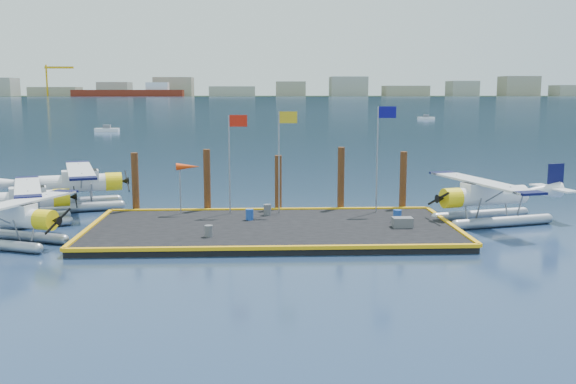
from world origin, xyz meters
The scene contains 22 objects.
ground centered at (0.00, 0.00, 0.00)m, with size 4000.00×4000.00×0.00m, color navy.
dock centered at (0.00, 0.00, 0.20)m, with size 20.00×10.00×0.40m, color black.
dock_bumpers centered at (0.00, 0.00, 0.49)m, with size 20.25×10.25×0.18m, color #F0AA0E, non-canonical shape.
far_backdrop centered at (239.91, 1737.52, 9.45)m, with size 3050.00×2050.00×810.00m.
seaplane_a centered at (-13.36, -2.30, 1.32)m, with size 7.92×8.39×3.03m.
seaplane_b centered at (-14.60, 2.69, 1.37)m, with size 8.19×8.71×3.14m.
seaplane_c centered at (-13.01, 7.83, 1.57)m, with size 9.42×10.08×3.60m.
seaplane_d centered at (12.79, 2.05, 1.49)m, with size 8.94×9.64×3.43m.
drum_0 centered at (-1.28, 1.78, 0.72)m, with size 0.45×0.45×0.63m, color #1C419A.
drum_3 centered at (-3.31, -2.49, 0.70)m, with size 0.43×0.43×0.60m, color #58585D.
drum_4 centered at (7.21, 0.95, 0.74)m, with size 0.48×0.48×0.68m, color #1C419A.
drum_5 centered at (-0.22, 3.22, 0.72)m, with size 0.46×0.46×0.65m, color #58585D.
crate centered at (7.16, -0.61, 0.67)m, with size 1.09×0.72×0.54m, color #58585D.
flagpole_red centered at (-2.29, 3.80, 4.40)m, with size 1.14×0.08×6.00m.
flagpole_yellow centered at (0.70, 3.80, 4.51)m, with size 1.14×0.08×6.20m.
flagpole_blue centered at (6.70, 3.80, 4.69)m, with size 1.14×0.08×6.50m.
windsock centered at (-5.03, 3.80, 3.23)m, with size 1.40×0.44×3.12m.
piling_0 centered at (-8.50, 5.40, 2.00)m, with size 0.44×0.44×4.00m, color #402212.
piling_1 centered at (-4.00, 5.40, 2.10)m, with size 0.44×0.44×4.20m, color #402212.
piling_2 centered at (0.50, 5.40, 1.90)m, with size 0.44×0.44×3.80m, color #402212.
piling_3 centered at (4.50, 5.40, 2.15)m, with size 0.44×0.44×4.30m, color #402212.
piling_4 centered at (8.50, 5.40, 2.00)m, with size 0.44×0.44×4.00m, color #402212.
Camera 1 is at (-0.66, -34.86, 7.84)m, focal length 40.00 mm.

